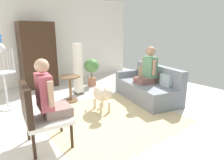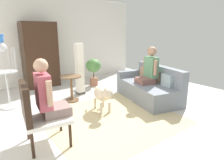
% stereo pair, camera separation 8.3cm
% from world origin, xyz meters
% --- Properties ---
extents(ground_plane, '(7.65, 7.65, 0.00)m').
position_xyz_m(ground_plane, '(0.00, 0.00, 0.00)').
color(ground_plane, beige).
extents(back_wall, '(6.88, 0.12, 2.78)m').
position_xyz_m(back_wall, '(0.00, 3.25, 1.39)').
color(back_wall, silver).
rests_on(back_wall, ground).
extents(area_rug, '(2.42, 2.31, 0.01)m').
position_xyz_m(area_rug, '(0.11, -0.27, 0.00)').
color(area_rug, '#C6B284').
rests_on(area_rug, ground).
extents(couch, '(1.24, 1.89, 0.83)m').
position_xyz_m(couch, '(1.54, 0.05, 0.30)').
color(couch, slate).
rests_on(couch, ground).
extents(armchair, '(0.69, 0.72, 0.97)m').
position_xyz_m(armchair, '(-1.30, -0.41, 0.55)').
color(armchair, black).
rests_on(armchair, ground).
extents(person_on_couch, '(0.52, 0.52, 0.88)m').
position_xyz_m(person_on_couch, '(1.50, 0.04, 0.79)').
color(person_on_couch, brown).
extents(person_on_armchair, '(0.49, 0.54, 0.86)m').
position_xyz_m(person_on_armchair, '(-1.13, -0.43, 0.78)').
color(person_on_armchair, gray).
extents(round_end_table, '(0.50, 0.50, 0.63)m').
position_xyz_m(round_end_table, '(-0.09, 1.06, 0.39)').
color(round_end_table, brown).
rests_on(round_end_table, ground).
extents(dog, '(0.40, 0.82, 0.62)m').
position_xyz_m(dog, '(0.16, 0.08, 0.39)').
color(dog, beige).
rests_on(dog, ground).
extents(bird_cage_stand, '(0.48, 0.48, 1.42)m').
position_xyz_m(bird_cage_stand, '(-1.39, 1.48, 0.83)').
color(bird_cage_stand, silver).
rests_on(bird_cage_stand, ground).
extents(potted_plant, '(0.46, 0.46, 0.84)m').
position_xyz_m(potted_plant, '(1.07, 1.93, 0.55)').
color(potted_plant, '#996047').
rests_on(potted_plant, ground).
extents(column_lamp, '(0.20, 0.20, 1.36)m').
position_xyz_m(column_lamp, '(0.33, 1.43, 0.68)').
color(column_lamp, '#4C4742').
rests_on(column_lamp, ground).
extents(armoire_cabinet, '(0.97, 0.56, 1.93)m').
position_xyz_m(armoire_cabinet, '(-0.24, 2.84, 0.96)').
color(armoire_cabinet, '#382316').
rests_on(armoire_cabinet, ground).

